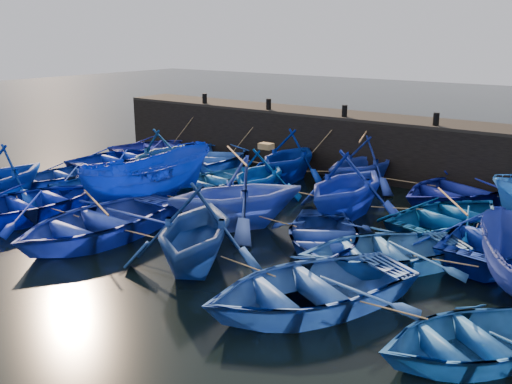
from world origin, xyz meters
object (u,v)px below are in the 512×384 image
Objects in this scene: boat_8 at (216,181)px; boat_20 at (1,175)px; boat_13 at (71,174)px; wooden_crate at (266,146)px; boat_0 at (157,147)px.

boat_20 reaches higher than boat_8.
boat_13 is 8.59m from wooden_crate.
boat_8 is at bearing -172.34° from wooden_crate.
boat_0 is 7.52m from boat_8.
wooden_crate reaches higher than boat_8.
boat_13 is at bearing 79.58° from boat_20.
boat_0 is at bearing 160.09° from boat_8.
boat_8 reaches higher than boat_13.
boat_0 is at bearing 161.35° from wooden_crate.
boat_20 reaches higher than wooden_crate.
boat_8 is 1.05× the size of boat_13.
boat_8 is 1.06× the size of boat_20.
boat_0 is 1.15× the size of boat_20.
boat_0 is 9.31× the size of wooden_crate.
boat_13 is at bearing 122.97° from boat_0.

